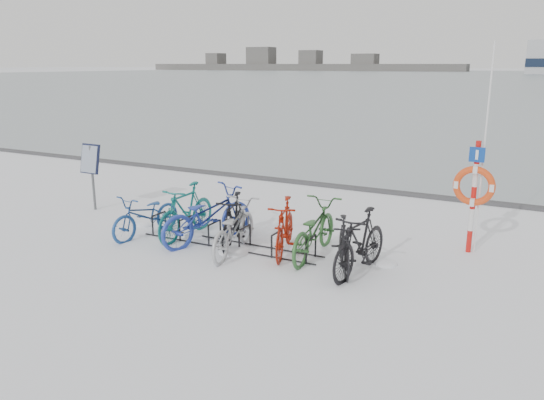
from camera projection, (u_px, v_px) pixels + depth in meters
name	position (u px, v px, depth m)	size (l,w,h in m)	color
ground	(230.00, 246.00, 10.82)	(900.00, 900.00, 0.00)	white
ice_sheet	(530.00, 77.00, 144.19)	(400.00, 298.00, 0.02)	#9DAAB2
quay_edge	(333.00, 186.00, 15.88)	(400.00, 0.25, 0.10)	#3F3F42
bike_rack	(229.00, 237.00, 10.77)	(4.00, 0.48, 0.46)	black
info_board	(91.00, 163.00, 13.18)	(0.56, 0.23, 1.68)	#595B5E
lifebuoy_station	(474.00, 186.00, 10.08)	(0.77, 0.22, 4.01)	red
shoreline	(290.00, 65.00, 288.04)	(180.00, 12.00, 9.50)	#4A4A4A
bike_0	(146.00, 213.00, 11.38)	(0.64, 1.84, 0.97)	navy
bike_1	(186.00, 210.00, 11.28)	(0.55, 1.95, 1.17)	#136A66
bike_2	(207.00, 214.00, 10.94)	(0.79, 2.26, 1.18)	#253BA3
bike_3	(234.00, 219.00, 10.76)	(0.51, 1.79, 1.08)	black
bike_4	(233.00, 227.00, 10.32)	(0.70, 2.00, 1.05)	#A5A8AC
bike_5	(285.00, 226.00, 10.29)	(0.52, 1.83, 1.10)	#951808
bike_6	(314.00, 228.00, 10.15)	(0.73, 2.09, 1.09)	#2C5E2A
bike_7	(344.00, 243.00, 9.47)	(0.46, 1.62, 0.98)	black
bike_8	(360.00, 241.00, 9.31)	(0.55, 1.94, 1.16)	black
snow_drifts	(250.00, 245.00, 10.83)	(6.03, 1.61, 0.22)	white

